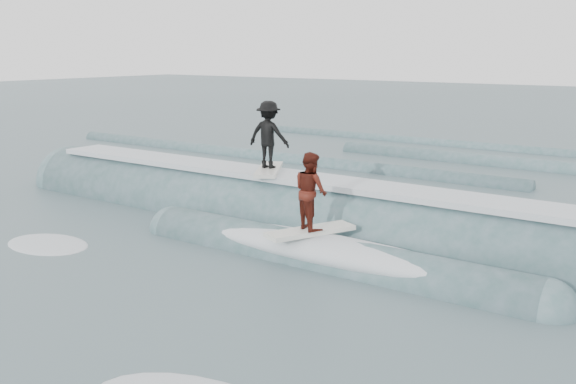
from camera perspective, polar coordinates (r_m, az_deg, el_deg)
The scene contains 6 objects.
ground at distance 11.98m, azimuth -14.79°, elevation -9.63°, with size 160.00×160.00×0.00m, color #3B5257.
breaking_wave at distance 16.06m, azimuth 2.16°, elevation -3.38°, with size 21.66×4.02×2.48m.
surfer_black at distance 16.74m, azimuth -1.73°, elevation 4.88°, with size 1.47×2.01×1.85m.
surfer_red at distance 13.56m, azimuth 2.03°, elevation -0.32°, with size 1.34×2.05×1.76m.
whitewater at distance 12.20m, azimuth -22.99°, elevation -9.82°, with size 13.90×7.31×0.10m.
far_swells at distance 26.73m, azimuth 14.34°, elevation 2.57°, with size 34.83×8.65×0.80m.
Camera 1 is at (8.62, -7.04, 4.43)m, focal length 40.00 mm.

